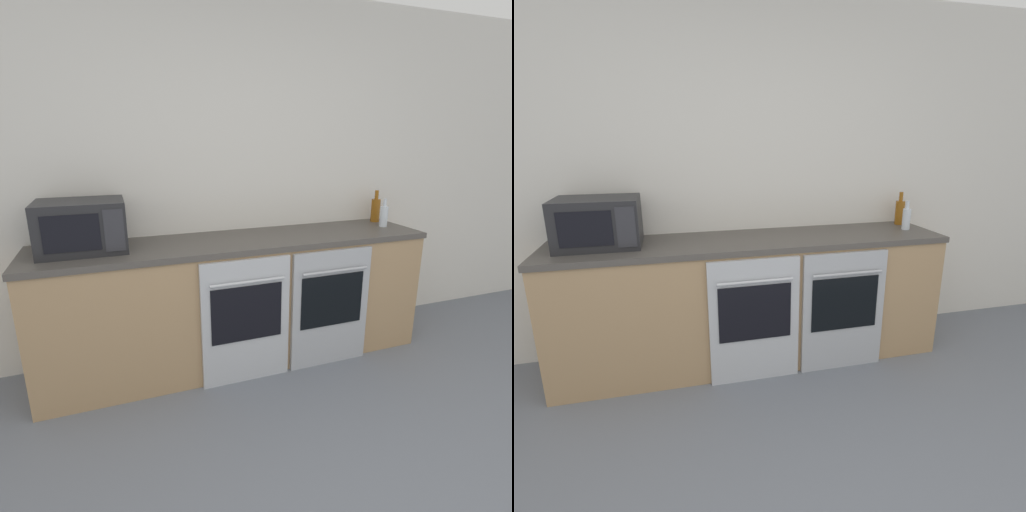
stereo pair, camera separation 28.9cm
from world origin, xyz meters
The scene contains 7 objects.
wall_back centered at (0.00, 2.32, 1.30)m, with size 10.00×0.06×2.60m.
counter_back centered at (0.00, 2.00, 0.47)m, with size 2.78×0.62×0.93m.
oven_left centered at (-0.05, 1.68, 0.44)m, with size 0.61×0.06×0.87m.
oven_right centered at (0.59, 1.68, 0.44)m, with size 0.61×0.06×0.87m.
microwave centered at (-1.00, 2.04, 1.09)m, with size 0.52×0.40×0.32m.
bottle_clear centered at (1.22, 1.99, 1.02)m, with size 0.06×0.06×0.22m.
bottle_amber centered at (1.28, 2.18, 1.03)m, with size 0.07×0.07×0.26m.
Camera 2 is at (-0.55, -0.69, 1.61)m, focal length 28.00 mm.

